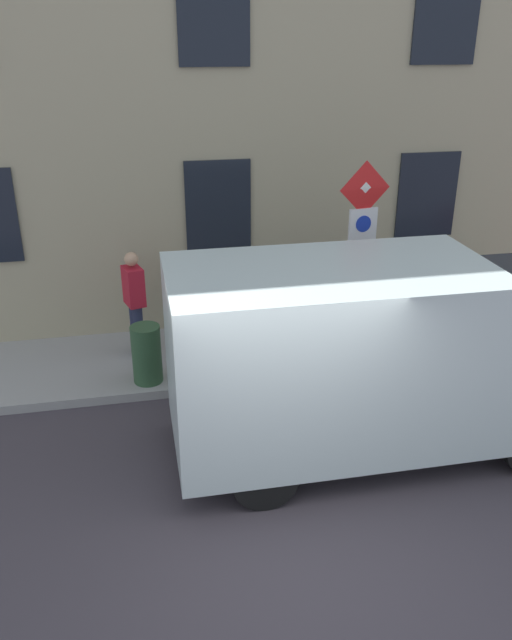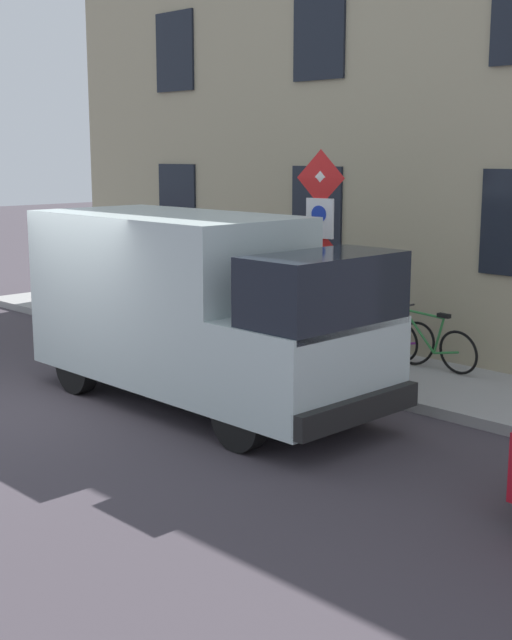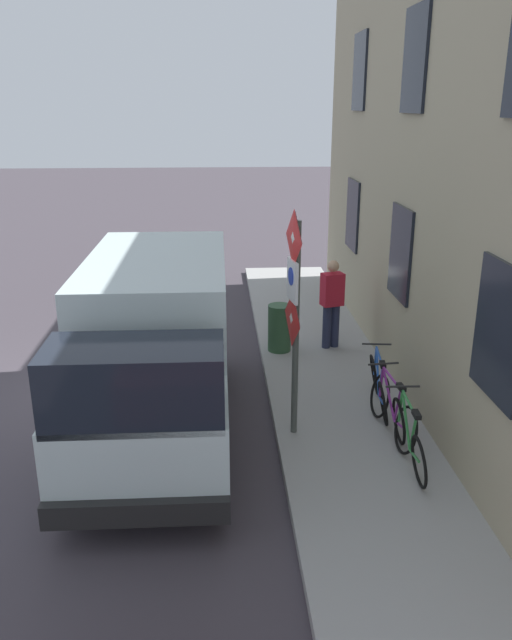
{
  "view_description": "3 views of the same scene",
  "coord_description": "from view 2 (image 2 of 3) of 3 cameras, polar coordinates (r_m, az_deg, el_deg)",
  "views": [
    {
      "loc": [
        -5.39,
        1.47,
        4.94
      ],
      "look_at": [
        2.52,
        -0.13,
        1.32
      ],
      "focal_mm": 35.92,
      "sensor_mm": 36.0,
      "label": 1
    },
    {
      "loc": [
        -6.07,
        -9.88,
        3.3
      ],
      "look_at": [
        1.97,
        -1.67,
        1.07
      ],
      "focal_mm": 48.59,
      "sensor_mm": 36.0,
      "label": 2
    },
    {
      "loc": [
        2.09,
        -9.86,
        4.61
      ],
      "look_at": [
        2.68,
        -0.41,
        1.37
      ],
      "focal_mm": 35.52,
      "sensor_mm": 36.0,
      "label": 3
    }
  ],
  "objects": [
    {
      "name": "building_facade",
      "position": [
        15.16,
        5.03,
        12.19
      ],
      "size": [
        0.75,
        13.62,
        7.26
      ],
      "color": "tan",
      "rests_on": "ground_plane"
    },
    {
      "name": "ground_plane",
      "position": [
        12.06,
        -12.36,
        -5.17
      ],
      "size": [
        80.0,
        80.0,
        0.0
      ],
      "primitive_type": "plane",
      "color": "#3E373E"
    },
    {
      "name": "sign_post_stacked",
      "position": [
        12.27,
        4.24,
        5.46
      ],
      "size": [
        0.18,
        0.56,
        3.08
      ],
      "color": "#474C47",
      "rests_on": "sidewalk_slab"
    },
    {
      "name": "pedestrian",
      "position": [
        15.52,
        -2.17,
        2.71
      ],
      "size": [
        0.46,
        0.36,
        1.72
      ],
      "rotation": [
        0.0,
        0.0,
        5.0
      ],
      "color": "#262B47",
      "rests_on": "sidewalk_slab"
    },
    {
      "name": "bicycle_green",
      "position": [
        13.09,
        11.28,
        -1.54
      ],
      "size": [
        0.46,
        1.71,
        0.89
      ],
      "rotation": [
        0.0,
        0.0,
        1.53
      ],
      "color": "black",
      "rests_on": "sidewalk_slab"
    },
    {
      "name": "delivery_van",
      "position": [
        11.37,
        -3.92,
        0.99
      ],
      "size": [
        2.02,
        5.34,
        2.5
      ],
      "rotation": [
        0.0,
        0.0,
        4.71
      ],
      "color": "silver",
      "rests_on": "ground_plane"
    },
    {
      "name": "litter_bin",
      "position": [
        14.86,
        -4.73,
        0.43
      ],
      "size": [
        0.44,
        0.44,
        0.9
      ],
      "primitive_type": "cylinder",
      "color": "#2D5133",
      "rests_on": "sidewalk_slab"
    },
    {
      "name": "sidewalk_slab",
      "position": [
        14.46,
        1.08,
        -1.93
      ],
      "size": [
        2.19,
        15.62,
        0.14
      ],
      "primitive_type": "cube",
      "color": "#999895",
      "rests_on": "ground_plane"
    },
    {
      "name": "bicycle_blue",
      "position": [
        14.02,
        5.93,
        -0.56
      ],
      "size": [
        0.47,
        1.72,
        0.89
      ],
      "rotation": [
        0.0,
        0.0,
        1.45
      ],
      "color": "black",
      "rests_on": "sidewalk_slab"
    },
    {
      "name": "bicycle_purple",
      "position": [
        13.54,
        8.51,
        -1.04
      ],
      "size": [
        0.46,
        1.72,
        0.89
      ],
      "rotation": [
        0.0,
        0.0,
        1.66
      ],
      "color": "black",
      "rests_on": "sidewalk_slab"
    }
  ]
}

